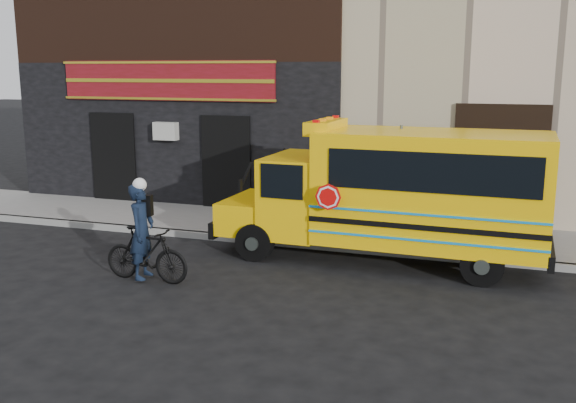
{
  "coord_description": "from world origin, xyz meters",
  "views": [
    {
      "loc": [
        3.98,
        -10.81,
        3.97
      ],
      "look_at": [
        -0.23,
        1.85,
        1.2
      ],
      "focal_mm": 40.0,
      "sensor_mm": 36.0,
      "label": 1
    }
  ],
  "objects_px": {
    "sign_pole": "(399,184)",
    "cyclist": "(142,234)",
    "bicycle": "(146,254)",
    "school_bus": "(399,191)"
  },
  "relations": [
    {
      "from": "school_bus",
      "to": "bicycle",
      "type": "height_order",
      "value": "school_bus"
    },
    {
      "from": "school_bus",
      "to": "sign_pole",
      "type": "relative_size",
      "value": 2.47
    },
    {
      "from": "cyclist",
      "to": "bicycle",
      "type": "bearing_deg",
      "value": -120.51
    },
    {
      "from": "school_bus",
      "to": "cyclist",
      "type": "relative_size",
      "value": 3.82
    },
    {
      "from": "bicycle",
      "to": "cyclist",
      "type": "height_order",
      "value": "cyclist"
    },
    {
      "from": "bicycle",
      "to": "cyclist",
      "type": "bearing_deg",
      "value": 68.36
    },
    {
      "from": "school_bus",
      "to": "sign_pole",
      "type": "xyz_separation_m",
      "value": [
        -0.07,
        0.46,
        0.06
      ]
    },
    {
      "from": "sign_pole",
      "to": "cyclist",
      "type": "xyz_separation_m",
      "value": [
        -4.34,
        -3.18,
        -0.66
      ]
    },
    {
      "from": "school_bus",
      "to": "sign_pole",
      "type": "height_order",
      "value": "school_bus"
    },
    {
      "from": "sign_pole",
      "to": "bicycle",
      "type": "bearing_deg",
      "value": -142.77
    }
  ]
}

